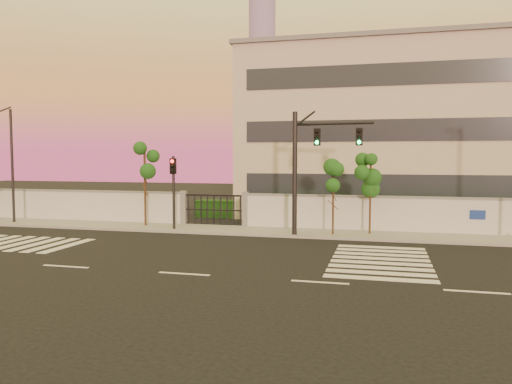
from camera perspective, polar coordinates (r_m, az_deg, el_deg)
ground at (r=18.80m, az=-8.20°, el=-9.26°), size 120.00×120.00×0.00m
sidewalk at (r=28.60m, az=-0.10°, el=-4.48°), size 60.00×3.00×0.15m
perimeter_wall at (r=29.89m, az=0.81°, el=-2.18°), size 60.00×0.36×2.20m
hedge_row at (r=32.36m, az=3.78°, el=-2.17°), size 41.00×4.25×1.80m
institutional_building at (r=38.97m, az=17.30°, el=6.57°), size 24.40×12.40×12.25m
distant_skyscraper at (r=310.90m, az=0.70°, el=14.73°), size 16.00×16.00×118.00m
road_markings at (r=22.79m, az=-8.25°, el=-6.88°), size 57.00×7.62×0.02m
street_tree_c at (r=30.89m, az=-12.55°, el=2.94°), size 1.65×1.31×5.12m
street_tree_d at (r=27.00m, az=8.88°, el=1.32°), size 1.35×1.07×4.15m
street_tree_e at (r=27.61m, az=13.00°, el=1.81°), size 1.38×1.10×4.47m
traffic_signal_main at (r=26.49m, az=6.26°, el=3.84°), size 4.23×0.69×6.69m
traffic_signal_secondary at (r=29.07m, az=-9.42°, el=0.94°), size 0.34×0.33×4.36m
streetlight_west at (r=35.17m, az=-26.27°, el=3.34°), size 0.46×1.84×7.66m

